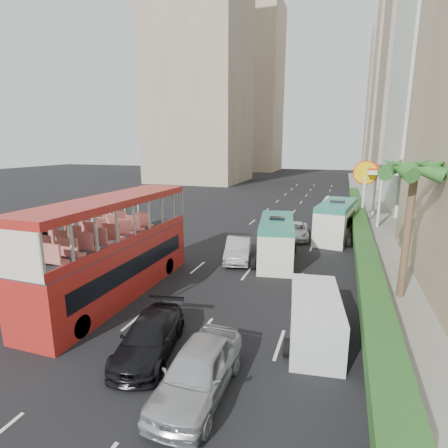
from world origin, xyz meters
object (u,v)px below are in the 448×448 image
at_px(double_decker_bus, 114,247).
at_px(minibus_far, 336,221).
at_px(car_silver_lane_a, 238,260).
at_px(car_silver_lane_b, 198,393).
at_px(van_asset, 295,238).
at_px(shell_station, 399,196).
at_px(car_black, 150,353).
at_px(palm_tree, 407,234).
at_px(panel_van_far, 333,208).
at_px(minibus_near, 276,240).
at_px(panel_van_near, 315,318).

distance_m(double_decker_bus, minibus_far, 18.38).
height_order(car_silver_lane_a, car_silver_lane_b, car_silver_lane_b).
xyz_separation_m(van_asset, shell_station, (8.75, 8.75, 2.75)).
height_order(car_silver_lane_b, car_black, car_silver_lane_b).
bearing_deg(van_asset, car_black, -106.41).
bearing_deg(palm_tree, panel_van_far, 100.84).
relative_size(van_asset, palm_tree, 0.71).
distance_m(car_silver_lane_a, minibus_near, 2.87).
relative_size(double_decker_bus, van_asset, 2.42).
bearing_deg(panel_van_far, car_silver_lane_a, -105.00).
xyz_separation_m(van_asset, palm_tree, (6.55, -10.25, 3.38)).
relative_size(car_silver_lane_b, palm_tree, 0.72).
bearing_deg(panel_van_far, car_silver_lane_b, -93.04).
xyz_separation_m(car_silver_lane_a, minibus_far, (6.02, 7.81, 1.51)).
xyz_separation_m(car_silver_lane_b, van_asset, (0.37, 19.75, 0.00)).
bearing_deg(car_silver_lane_b, panel_van_near, 53.66).
distance_m(minibus_far, panel_van_far, 9.46).
bearing_deg(panel_van_near, minibus_near, 102.04).
relative_size(car_silver_lane_a, minibus_far, 0.66).
relative_size(panel_van_far, palm_tree, 0.73).
bearing_deg(van_asset, panel_van_far, 68.33).
relative_size(car_black, shell_station, 0.57).
height_order(car_silver_lane_b, minibus_near, minibus_near).
bearing_deg(car_black, car_silver_lane_a, 78.37).
distance_m(double_decker_bus, minibus_near, 10.56).
bearing_deg(van_asset, car_silver_lane_b, -98.47).
bearing_deg(double_decker_bus, car_black, -43.23).
bearing_deg(double_decker_bus, panel_van_far, 68.10).
height_order(minibus_far, shell_station, shell_station).
height_order(car_silver_lane_a, van_asset, car_silver_lane_a).
relative_size(car_silver_lane_a, shell_station, 0.56).
height_order(double_decker_bus, minibus_far, double_decker_bus).
height_order(double_decker_bus, car_silver_lane_b, double_decker_bus).
distance_m(car_black, panel_van_far, 29.17).
bearing_deg(shell_station, palm_tree, -96.60).
xyz_separation_m(car_black, panel_van_far, (5.53, 28.62, 0.93)).
xyz_separation_m(car_silver_lane_a, car_black, (-0.05, -11.39, 0.00)).
relative_size(panel_van_near, panel_van_far, 1.00).
relative_size(car_silver_lane_b, minibus_near, 0.73).
distance_m(double_decker_bus, van_asset, 16.19).
xyz_separation_m(car_silver_lane_b, palm_tree, (6.93, 9.49, 3.38)).
distance_m(car_silver_lane_b, minibus_far, 20.97).
relative_size(van_asset, minibus_near, 0.72).
bearing_deg(panel_van_far, shell_station, -11.50).
xyz_separation_m(double_decker_bus, car_silver_lane_b, (6.87, -5.49, -2.53)).
bearing_deg(shell_station, panel_van_far, 165.86).
bearing_deg(palm_tree, double_decker_bus, -163.84).
bearing_deg(van_asset, minibus_near, -101.56).
bearing_deg(double_decker_bus, minibus_near, 49.71).
height_order(panel_van_near, shell_station, shell_station).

